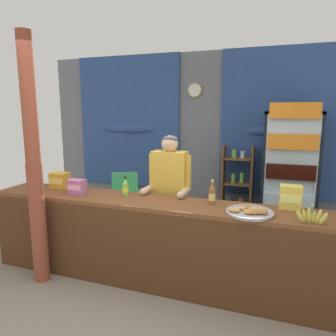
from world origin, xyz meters
name	(u,v)px	position (x,y,z in m)	size (l,w,h in m)	color
ground_plane	(169,257)	(0.00, 1.07, 0.00)	(7.46, 7.46, 0.00)	gray
back_wall_curtained	(200,135)	(-0.02, 2.72, 1.43)	(5.58, 0.22, 2.78)	slate
stall_counter	(152,236)	(0.06, 0.38, 0.57)	(3.85, 0.54, 0.91)	brown
timber_post	(34,169)	(-1.14, 0.10, 1.25)	(0.18, 0.16, 2.61)	brown
drink_fridge	(290,168)	(1.40, 2.16, 1.06)	(0.73, 0.65, 1.94)	black
bottle_shelf_rack	(237,186)	(0.66, 2.41, 0.68)	(0.48, 0.28, 1.31)	brown
plastic_lawn_chair	(125,196)	(-1.03, 1.89, 0.49)	(0.59, 0.59, 0.86)	#4CC675
shopkeeper	(169,185)	(0.06, 0.93, 0.98)	(0.51, 0.42, 1.56)	#28282D
soda_bottle_orange_soda	(33,180)	(-1.46, 0.40, 1.05)	(0.10, 0.10, 0.33)	orange
soda_bottle_lime_soda	(125,188)	(-0.34, 0.59, 1.00)	(0.06, 0.06, 0.22)	#75C64C
soda_bottle_iced_tea	(212,194)	(0.64, 0.58, 1.02)	(0.07, 0.07, 0.26)	brown
snack_box_instant_noodle	(291,197)	(1.37, 0.70, 1.02)	(0.20, 0.15, 0.23)	#EAD14C
snack_box_wafer	(77,187)	(-0.88, 0.46, 0.99)	(0.18, 0.12, 0.17)	#B76699
snack_box_choco_powder	(60,180)	(-1.26, 0.64, 1.00)	(0.21, 0.16, 0.19)	gold
pastry_tray	(250,212)	(1.02, 0.40, 0.93)	(0.43, 0.43, 0.07)	#BCBCC1
banana_bunch	(312,216)	(1.53, 0.33, 0.97)	(0.27, 0.06, 0.16)	#CCC14C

